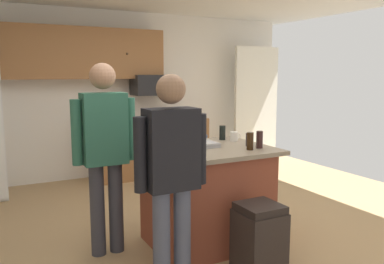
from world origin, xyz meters
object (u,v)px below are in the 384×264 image
person_guest_by_door (105,146)px  person_guest_left (171,169)px  glass_short_whisky (249,140)px  kitchen_island (206,195)px  glass_stout_tall (180,149)px  microwave_over_range (150,85)px  glass_pilsner (260,140)px  mug_blue_stoneware (234,136)px  serving_tray (193,145)px  trash_bin (259,241)px  mug_ceramic_white (200,137)px  tumbler_amber (250,141)px  glass_dark_ale (222,133)px

person_guest_by_door → person_guest_left: bearing=-58.2°
person_guest_by_door → glass_short_whisky: person_guest_by_door is taller
kitchen_island → glass_stout_tall: glass_stout_tall is taller
microwave_over_range → glass_pilsner: size_ratio=3.47×
mug_blue_stoneware → glass_stout_tall: bearing=-152.5°
person_guest_by_door → mug_blue_stoneware: 1.34m
person_guest_by_door → serving_tray: bearing=4.7°
mug_blue_stoneware → trash_bin: 1.24m
glass_short_whisky → glass_pilsner: glass_pilsner is taller
glass_stout_tall → trash_bin: (0.44, -0.53, -0.70)m
person_guest_by_door → glass_short_whisky: bearing=-0.0°
mug_ceramic_white → person_guest_left: bearing=-128.7°
microwave_over_range → glass_short_whisky: size_ratio=4.54×
person_guest_left → serving_tray: 0.89m
microwave_over_range → glass_short_whisky: 2.88m
tumbler_amber → person_guest_by_door: bearing=157.6°
glass_short_whisky → serving_tray: size_ratio=0.28×
person_guest_left → serving_tray: size_ratio=3.70×
person_guest_left → glass_stout_tall: bearing=12.4°
person_guest_left → tumbler_amber: (0.94, 0.34, 0.08)m
glass_dark_ale → serving_tray: 0.53m
kitchen_island → glass_pilsner: size_ratio=7.36×
glass_dark_ale → mug_ceramic_white: bearing=-177.8°
mug_ceramic_white → tumbler_amber: bearing=-70.7°
tumbler_amber → trash_bin: bearing=-116.7°
glass_stout_tall → trash_bin: size_ratio=0.22×
glass_dark_ale → kitchen_island: bearing=-139.0°
glass_dark_ale → trash_bin: 1.34m
glass_stout_tall → trash_bin: glass_stout_tall is taller
person_guest_left → trash_bin: 0.95m
kitchen_island → glass_dark_ale: (0.37, 0.32, 0.54)m
glass_stout_tall → glass_short_whisky: bearing=9.4°
person_guest_left → glass_pilsner: 1.14m
mug_ceramic_white → mug_blue_stoneware: 0.36m
glass_stout_tall → tumbler_amber: bearing=-2.5°
kitchen_island → person_guest_left: size_ratio=0.73×
tumbler_amber → mug_ceramic_white: bearing=109.3°
glass_stout_tall → serving_tray: bearing=48.7°
microwave_over_range → glass_pilsner: microwave_over_range is taller
person_guest_by_door → tumbler_amber: person_guest_by_door is taller
tumbler_amber → glass_dark_ale: (0.07, 0.59, -0.01)m
person_guest_by_door → glass_dark_ale: 1.28m
mug_blue_stoneware → serving_tray: (-0.53, -0.10, -0.03)m
person_guest_left → glass_short_whisky: 1.17m
glass_short_whisky → serving_tray: bearing=158.7°
glass_short_whisky → mug_ceramic_white: 0.52m
glass_stout_tall → trash_bin: bearing=-49.9°
trash_bin → person_guest_by_door: bearing=134.0°
person_guest_left → glass_stout_tall: size_ratio=12.42×
person_guest_left → person_guest_by_door: 0.89m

